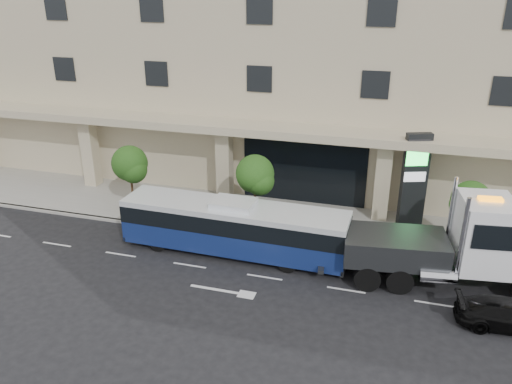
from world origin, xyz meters
TOP-DOWN VIEW (x-y plane):
  - ground at (0.00, 0.00)m, footprint 120.00×120.00m
  - sidewalk at (0.00, 5.00)m, footprint 120.00×6.00m
  - curb at (0.00, 2.00)m, footprint 120.00×0.30m
  - convention_center at (-0.00, 15.42)m, footprint 60.00×17.60m
  - tree_left at (-9.97, 3.59)m, footprint 2.27×2.20m
  - tree_mid at (-1.97, 3.59)m, footprint 2.28×2.20m
  - tree_right at (9.53, 3.59)m, footprint 2.10×2.00m
  - city_bus at (-2.23, 0.43)m, footprint 12.09×2.76m
  - tow_truck at (8.87, 0.51)m, footprint 11.09×3.93m
  - black_sedan at (10.80, -2.35)m, footprint 4.36×2.06m
  - signage_pylon at (6.73, 6.06)m, footprint 1.50×0.97m

SIDE VIEW (x-z plane):
  - ground at x=0.00m, z-range 0.00..0.00m
  - sidewalk at x=0.00m, z-range 0.00..0.15m
  - curb at x=0.00m, z-range 0.00..0.15m
  - black_sedan at x=10.80m, z-range 0.00..1.23m
  - city_bus at x=-2.23m, z-range 0.03..3.08m
  - tow_truck at x=8.87m, z-range -0.45..4.57m
  - tree_right at x=9.53m, z-range 1.01..5.06m
  - signage_pylon at x=6.73m, z-range 0.20..5.88m
  - tree_left at x=-9.97m, z-range 1.00..5.22m
  - tree_mid at x=-1.97m, z-range 1.07..5.45m
  - convention_center at x=0.00m, z-range -0.03..19.97m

